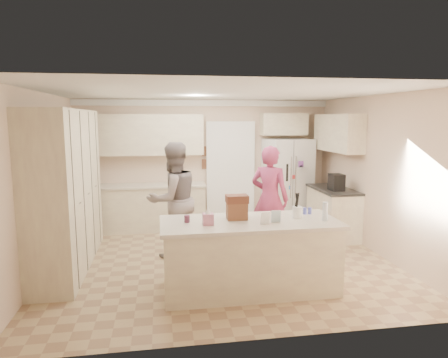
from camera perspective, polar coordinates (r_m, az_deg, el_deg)
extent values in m
cube|color=tan|center=(6.42, -0.39, -11.68)|extent=(5.20, 4.60, 0.02)
cube|color=white|center=(6.03, -0.41, 12.35)|extent=(5.20, 4.60, 0.02)
cube|color=beige|center=(8.36, -2.83, 2.32)|extent=(5.20, 0.02, 2.60)
cube|color=beige|center=(3.87, 4.87, -5.18)|extent=(5.20, 0.02, 2.60)
cube|color=beige|center=(6.25, -24.76, -0.62)|extent=(0.02, 4.60, 2.60)
cube|color=beige|center=(6.98, 21.28, 0.48)|extent=(0.02, 4.60, 2.60)
cube|color=white|center=(8.27, -2.86, 10.79)|extent=(5.20, 0.08, 0.12)
cube|color=beige|center=(6.39, -21.54, -1.38)|extent=(0.60, 2.60, 2.35)
cube|color=beige|center=(8.15, -10.62, -4.12)|extent=(2.20, 0.60, 0.88)
cube|color=beige|center=(8.05, -10.71, -0.94)|extent=(2.24, 0.63, 0.04)
cube|color=beige|center=(8.08, -10.89, 6.22)|extent=(2.20, 0.35, 0.80)
cube|color=black|center=(8.44, 0.92, 0.68)|extent=(0.90, 0.06, 2.10)
cube|color=white|center=(8.41, 0.96, 0.65)|extent=(1.02, 0.03, 2.22)
cube|color=brown|center=(8.30, -2.67, 4.01)|extent=(0.15, 0.02, 0.20)
cube|color=brown|center=(8.33, -2.66, 2.16)|extent=(0.15, 0.02, 0.20)
cube|color=white|center=(8.49, 9.02, -0.40)|extent=(1.00, 0.84, 1.80)
cube|color=gray|center=(8.16, 9.80, -0.79)|extent=(0.02, 0.02, 1.78)
cube|color=black|center=(8.04, 8.38, 0.91)|extent=(0.22, 0.03, 0.35)
cylinder|color=silver|center=(8.11, 9.53, 0.23)|extent=(0.02, 0.02, 0.85)
cylinder|color=silver|center=(8.14, 10.19, 0.24)|extent=(0.02, 0.02, 0.85)
cube|color=beige|center=(8.47, 8.53, 7.74)|extent=(0.95, 0.35, 0.45)
cube|color=beige|center=(7.86, 15.30, -4.75)|extent=(0.60, 1.20, 0.88)
cube|color=#2D2B28|center=(7.77, 15.36, -1.45)|extent=(0.63, 1.24, 0.04)
cube|color=beige|center=(7.90, 15.96, 6.36)|extent=(0.35, 1.50, 0.70)
cube|color=black|center=(7.55, 15.77, -0.45)|extent=(0.22, 0.28, 0.30)
cube|color=beige|center=(5.29, 3.66, -11.06)|extent=(2.20, 0.90, 0.88)
cube|color=beige|center=(5.15, 3.71, -6.24)|extent=(2.28, 0.96, 0.05)
cylinder|color=white|center=(5.35, 10.42, -4.69)|extent=(0.13, 0.13, 0.15)
cube|color=#C67494|center=(4.94, -2.29, -5.74)|extent=(0.13, 0.13, 0.14)
cone|color=white|center=(4.91, -2.29, -4.49)|extent=(0.08, 0.08, 0.08)
cube|color=brown|center=(5.18, 1.85, -4.59)|extent=(0.26, 0.18, 0.22)
cube|color=#592D1E|center=(5.15, 1.86, -2.86)|extent=(0.28, 0.20, 0.10)
cylinder|color=#59263F|center=(5.07, -5.31, -5.69)|extent=(0.07, 0.07, 0.09)
cube|color=white|center=(4.97, 5.93, -5.56)|extent=(0.12, 0.06, 0.16)
cube|color=silver|center=(5.06, 7.43, -5.34)|extent=(0.12, 0.05, 0.16)
cylinder|color=silver|center=(5.27, 14.25, -4.52)|extent=(0.07, 0.07, 0.24)
cylinder|color=#494FB2|center=(5.57, 11.48, -4.51)|extent=(0.05, 0.05, 0.09)
cylinder|color=#494FB2|center=(5.60, 12.15, -4.47)|extent=(0.05, 0.05, 0.09)
imported|color=gray|center=(6.47, -7.25, -2.95)|extent=(1.13, 1.04, 1.85)
imported|color=#9D2F4A|center=(6.75, 6.54, -2.78)|extent=(0.78, 0.72, 1.78)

